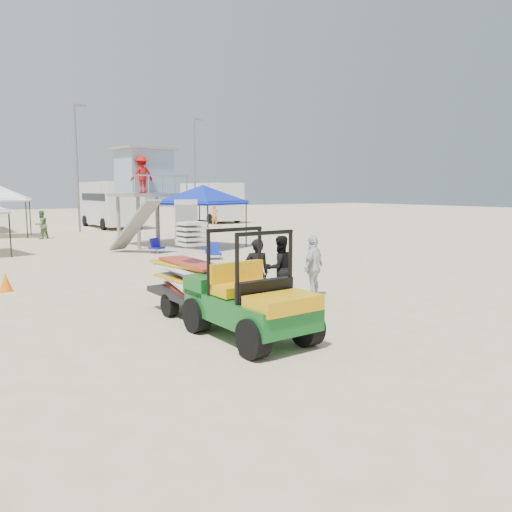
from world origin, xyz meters
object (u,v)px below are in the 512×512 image
man_left (257,273)px  lifeguard_tower (144,175)px  surf_trailer (191,273)px  utility_cart (249,290)px  canopy_blue (203,188)px

man_left → lifeguard_tower: size_ratio=0.35×
surf_trailer → lifeguard_tower: 14.13m
surf_trailer → lifeguard_tower: bearing=72.6°
man_left → lifeguard_tower: 14.06m
utility_cart → canopy_blue: 14.49m
utility_cart → canopy_blue: size_ratio=0.67×
man_left → canopy_blue: size_ratio=0.41×
surf_trailer → canopy_blue: bearing=61.0°
man_left → canopy_blue: bearing=-88.3°
surf_trailer → utility_cart: bearing=-90.2°
surf_trailer → lifeguard_tower: lifeguard_tower is taller
utility_cart → lifeguard_tower: bearing=75.0°
surf_trailer → canopy_blue: canopy_blue is taller
lifeguard_tower → man_left: bearing=-101.1°
utility_cart → surf_trailer: size_ratio=1.08×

